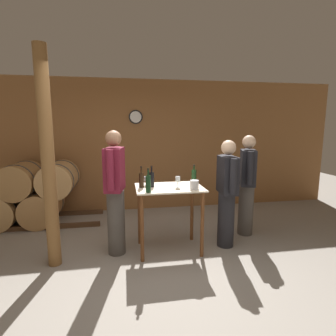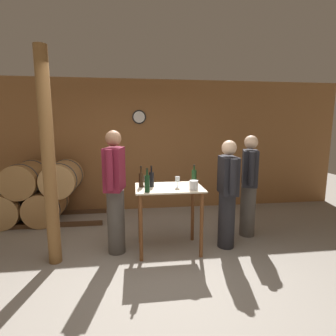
{
  "view_description": "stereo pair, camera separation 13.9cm",
  "coord_description": "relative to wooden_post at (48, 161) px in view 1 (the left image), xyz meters",
  "views": [
    {
      "loc": [
        -0.42,
        -2.7,
        1.77
      ],
      "look_at": [
        0.19,
        0.9,
        1.18
      ],
      "focal_mm": 28.0,
      "sensor_mm": 36.0,
      "label": 1
    },
    {
      "loc": [
        -0.29,
        -2.72,
        1.77
      ],
      "look_at": [
        0.19,
        0.9,
        1.18
      ],
      "focal_mm": 28.0,
      "sensor_mm": 36.0,
      "label": 2
    }
  ],
  "objects": [
    {
      "name": "ground_plane",
      "position": [
        1.34,
        -0.65,
        -1.35
      ],
      "size": [
        14.0,
        14.0,
        0.0
      ],
      "primitive_type": "plane",
      "color": "gray"
    },
    {
      "name": "back_wall",
      "position": [
        1.34,
        2.14,
        0.0
      ],
      "size": [
        8.4,
        0.08,
        2.7
      ],
      "color": "brown",
      "rests_on": "ground_plane"
    },
    {
      "name": "barrel_rack",
      "position": [
        -0.74,
        1.58,
        -0.8
      ],
      "size": [
        2.72,
        0.85,
        1.14
      ],
      "color": "#4C331E",
      "rests_on": "ground_plane"
    },
    {
      "name": "tasting_table",
      "position": [
        1.52,
        0.15,
        -0.63
      ],
      "size": [
        0.93,
        0.66,
        0.93
      ],
      "color": "beige",
      "rests_on": "ground_plane"
    },
    {
      "name": "wooden_post",
      "position": [
        0.0,
        0.0,
        0.0
      ],
      "size": [
        0.16,
        0.16,
        2.7
      ],
      "color": "brown",
      "rests_on": "ground_plane"
    },
    {
      "name": "wine_bottle_far_left",
      "position": [
        1.14,
        0.18,
        -0.31
      ],
      "size": [
        0.07,
        0.07,
        0.3
      ],
      "color": "black",
      "rests_on": "tasting_table"
    },
    {
      "name": "wine_bottle_left",
      "position": [
        1.21,
        -0.11,
        -0.3
      ],
      "size": [
        0.07,
        0.07,
        0.31
      ],
      "color": "black",
      "rests_on": "tasting_table"
    },
    {
      "name": "wine_bottle_center",
      "position": [
        1.28,
        0.19,
        -0.31
      ],
      "size": [
        0.07,
        0.07,
        0.3
      ],
      "color": "black",
      "rests_on": "tasting_table"
    },
    {
      "name": "wine_bottle_right",
      "position": [
        1.89,
        0.21,
        -0.3
      ],
      "size": [
        0.07,
        0.07,
        0.3
      ],
      "color": "#193819",
      "rests_on": "tasting_table"
    },
    {
      "name": "wine_glass_near_left",
      "position": [
        1.22,
        0.29,
        -0.33
      ],
      "size": [
        0.07,
        0.07,
        0.13
      ],
      "color": "silver",
      "rests_on": "tasting_table"
    },
    {
      "name": "wine_glass_near_center",
      "position": [
        1.63,
        0.1,
        -0.31
      ],
      "size": [
        0.07,
        0.07,
        0.15
      ],
      "color": "silver",
      "rests_on": "tasting_table"
    },
    {
      "name": "ice_bucket",
      "position": [
        1.83,
        -0.04,
        -0.36
      ],
      "size": [
        0.12,
        0.12,
        0.12
      ],
      "color": "silver",
      "rests_on": "tasting_table"
    },
    {
      "name": "person_host",
      "position": [
        2.86,
        0.5,
        -0.49
      ],
      "size": [
        0.34,
        0.56,
        1.62
      ],
      "color": "#4C4742",
      "rests_on": "ground_plane"
    },
    {
      "name": "person_visitor_with_scarf",
      "position": [
        2.37,
        0.14,
        -0.52
      ],
      "size": [
        0.25,
        0.59,
        1.57
      ],
      "color": "#232328",
      "rests_on": "ground_plane"
    },
    {
      "name": "person_visitor_bearded",
      "position": [
        0.78,
        0.17,
        -0.44
      ],
      "size": [
        0.29,
        0.58,
        1.71
      ],
      "color": "#4C4742",
      "rests_on": "ground_plane"
    }
  ]
}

